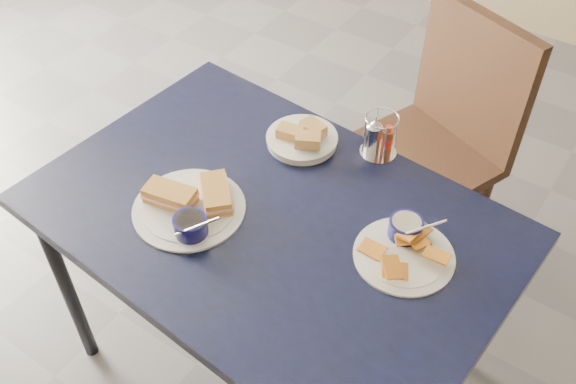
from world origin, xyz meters
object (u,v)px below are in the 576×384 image
Objects in this scene: plantain_plate at (405,245)px; bread_basket at (302,138)px; dining_table at (271,229)px; sandwich_plate at (191,205)px; chair_far at (434,126)px; condiment_caddy at (379,138)px.

bread_basket is (-0.45, 0.20, 0.00)m from plantain_plate.
dining_table is 4.22× the size of sandwich_plate.
chair_far reaches higher than bread_basket.
plantain_plate is (0.36, 0.09, 0.08)m from dining_table.
plantain_plate reaches higher than dining_table.
condiment_caddy is (0.30, 0.50, 0.03)m from sandwich_plate.
bread_basket is 0.23m from condiment_caddy.
bread_basket is (0.09, 0.41, -0.00)m from sandwich_plate.
condiment_caddy is (0.11, 0.39, 0.12)m from dining_table.
plantain_plate is at bearing -50.71° from condiment_caddy.
plantain_plate reaches higher than bread_basket.
dining_table is 0.23m from sandwich_plate.
dining_table is 1.37× the size of chair_far.
dining_table is 9.92× the size of condiment_caddy.
bread_basket is (-0.09, 0.30, 0.08)m from dining_table.
condiment_caddy reaches higher than dining_table.
bread_basket is 1.57× the size of condiment_caddy.
condiment_caddy reaches higher than bread_basket.
chair_far reaches higher than plantain_plate.
sandwich_plate is 2.35× the size of condiment_caddy.
chair_far is (0.13, 0.82, -0.12)m from dining_table.
sandwich_plate is at bearing -148.98° from dining_table.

